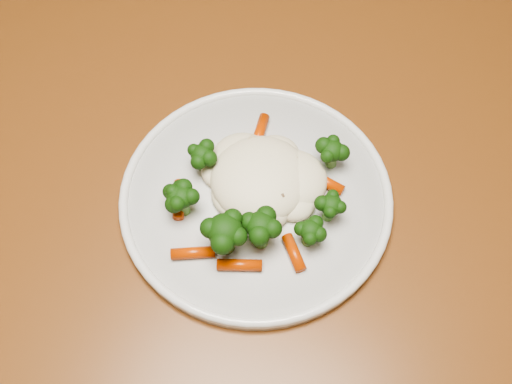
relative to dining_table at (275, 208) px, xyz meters
The scene contains 3 objects.
dining_table is the anchor object (origin of this frame).
plate 0.11m from the dining_table, 99.93° to the right, with size 0.29×0.29×0.01m, color silver.
meal 0.14m from the dining_table, 98.52° to the right, with size 0.19×0.20×0.05m.
Camera 1 is at (0.25, -0.54, 1.36)m, focal length 45.00 mm.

